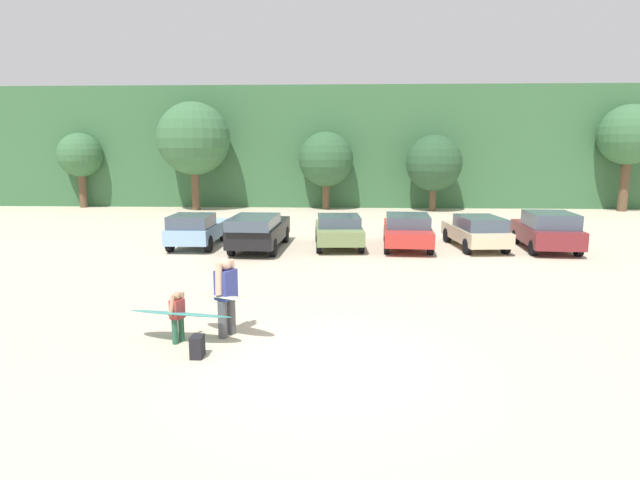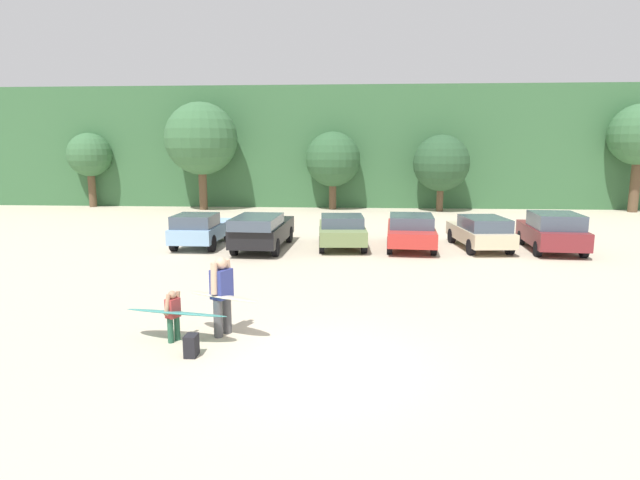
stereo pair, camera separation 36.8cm
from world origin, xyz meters
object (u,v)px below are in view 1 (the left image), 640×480
at_px(parked_car_red, 407,230).
at_px(surfboard_teal, 180,314).
at_px(parked_car_black, 259,230).
at_px(parked_car_sky_blue, 196,229).
at_px(parked_car_olive_green, 338,230).
at_px(backpack_dropped, 197,347).
at_px(surfboard_cream, 227,297).
at_px(person_child, 177,314).
at_px(parked_car_champagne, 477,231).
at_px(person_adult, 226,292).
at_px(parked_car_maroon, 547,230).

bearing_deg(parked_car_red, surfboard_teal, 155.25).
bearing_deg(parked_car_black, parked_car_red, -80.35).
relative_size(parked_car_sky_blue, parked_car_olive_green, 1.00).
bearing_deg(backpack_dropped, surfboard_cream, 73.54).
bearing_deg(parked_car_sky_blue, surfboard_cream, -160.72).
bearing_deg(backpack_dropped, person_child, 128.67).
bearing_deg(parked_car_sky_blue, parked_car_olive_green, -87.78).
relative_size(parked_car_black, surfboard_teal, 2.03).
height_order(parked_car_olive_green, surfboard_teal, parked_car_olive_green).
relative_size(parked_car_sky_blue, parked_car_champagne, 0.95).
relative_size(parked_car_champagne, backpack_dropped, 9.41).
height_order(parked_car_olive_green, parked_car_red, parked_car_red).
bearing_deg(person_adult, backpack_dropped, 101.22).
distance_m(parked_car_red, backpack_dropped, 13.35).
distance_m(parked_car_champagne, person_adult, 13.52).
distance_m(parked_car_maroon, person_child, 16.20).
height_order(parked_car_olive_green, backpack_dropped, parked_car_olive_green).
relative_size(parked_car_maroon, person_child, 3.59).
bearing_deg(parked_car_olive_green, parked_car_champagne, -93.82).
xyz_separation_m(parked_car_champagne, person_adult, (-8.16, -10.78, 0.27)).
bearing_deg(parked_car_red, parked_car_black, 101.04).
height_order(surfboard_cream, surfboard_teal, surfboard_cream).
bearing_deg(surfboard_cream, person_child, 46.67).
bearing_deg(parked_car_champagne, parked_car_maroon, -101.44).
distance_m(parked_car_sky_blue, surfboard_cream, 11.25).
relative_size(parked_car_champagne, surfboard_cream, 2.19).
height_order(person_adult, backpack_dropped, person_adult).
relative_size(person_adult, surfboard_teal, 0.74).
height_order(parked_car_black, parked_car_red, parked_car_black).
relative_size(parked_car_olive_green, surfboard_cream, 2.08).
bearing_deg(parked_car_sky_blue, parked_car_black, -100.46).
xyz_separation_m(parked_car_sky_blue, parked_car_olive_green, (6.02, 0.20, -0.02)).
relative_size(parked_car_red, backpack_dropped, 10.38).
distance_m(parked_car_champagne, surfboard_cream, 13.54).
relative_size(parked_car_black, parked_car_olive_green, 1.23).
height_order(parked_car_black, backpack_dropped, parked_car_black).
bearing_deg(parked_car_black, person_adult, -172.41).
bearing_deg(parked_car_olive_green, parked_car_red, -92.83).
height_order(parked_car_champagne, parked_car_maroon, parked_car_maroon).
bearing_deg(parked_car_maroon, surfboard_teal, 136.38).
relative_size(parked_car_sky_blue, parked_car_maroon, 0.98).
bearing_deg(surfboard_teal, parked_car_red, -109.18).
relative_size(parked_car_sky_blue, surfboard_teal, 1.64).
distance_m(parked_car_red, surfboard_cream, 12.09).
distance_m(parked_car_maroon, backpack_dropped, 16.31).
distance_m(parked_car_sky_blue, surfboard_teal, 11.38).
xyz_separation_m(parked_car_black, parked_car_olive_green, (3.28, 0.72, -0.09)).
bearing_deg(surfboard_teal, parked_car_champagne, -119.34).
height_order(parked_car_champagne, person_child, parked_car_champagne).
bearing_deg(person_adult, parked_car_champagne, -101.32).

